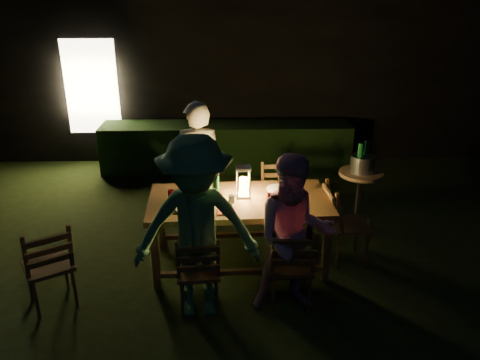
{
  "coord_description": "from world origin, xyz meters",
  "views": [
    {
      "loc": [
        -0.49,
        -3.89,
        2.93
      ],
      "look_at": [
        -0.35,
        0.96,
        0.93
      ],
      "focal_mm": 35.0,
      "sensor_mm": 36.0,
      "label": 1
    }
  ],
  "objects_px": {
    "chair_far_left": "(200,210)",
    "bottle_table": "(216,188)",
    "lantern": "(243,183)",
    "ice_bucket": "(362,164)",
    "dining_table": "(239,205)",
    "bottle_bucket_a": "(359,161)",
    "chair_near_left": "(199,284)",
    "person_opp_left": "(197,230)",
    "person_house_side": "(198,169)",
    "bottle_bucket_b": "(366,159)",
    "chair_far_right": "(277,211)",
    "chair_spare": "(51,280)",
    "chair_end": "(346,237)",
    "side_table": "(361,178)",
    "person_opp_right": "(294,236)",
    "chair_near_right": "(291,279)"
  },
  "relations": [
    {
      "from": "chair_far_left",
      "to": "bottle_table",
      "type": "height_order",
      "value": "bottle_table"
    },
    {
      "from": "lantern",
      "to": "ice_bucket",
      "type": "height_order",
      "value": "lantern"
    },
    {
      "from": "dining_table",
      "to": "bottle_bucket_a",
      "type": "height_order",
      "value": "bottle_bucket_a"
    },
    {
      "from": "chair_near_left",
      "to": "person_opp_left",
      "type": "height_order",
      "value": "person_opp_left"
    },
    {
      "from": "lantern",
      "to": "bottle_table",
      "type": "bearing_deg",
      "value": -167.84
    },
    {
      "from": "person_house_side",
      "to": "bottle_bucket_a",
      "type": "relative_size",
      "value": 5.36
    },
    {
      "from": "chair_near_left",
      "to": "bottle_bucket_b",
      "type": "height_order",
      "value": "bottle_bucket_b"
    },
    {
      "from": "chair_far_right",
      "to": "person_opp_left",
      "type": "bearing_deg",
      "value": 58.03
    },
    {
      "from": "chair_spare",
      "to": "bottle_bucket_a",
      "type": "distance_m",
      "value": 3.79
    },
    {
      "from": "bottle_bucket_b",
      "to": "bottle_table",
      "type": "bearing_deg",
      "value": -153.3
    },
    {
      "from": "lantern",
      "to": "bottle_bucket_b",
      "type": "relative_size",
      "value": 1.09
    },
    {
      "from": "dining_table",
      "to": "bottle_table",
      "type": "relative_size",
      "value": 7.13
    },
    {
      "from": "dining_table",
      "to": "lantern",
      "type": "distance_m",
      "value": 0.25
    },
    {
      "from": "person_house_side",
      "to": "chair_spare",
      "type": "bearing_deg",
      "value": 44.94
    },
    {
      "from": "chair_end",
      "to": "bottle_table",
      "type": "bearing_deg",
      "value": -91.22
    },
    {
      "from": "person_opp_left",
      "to": "side_table",
      "type": "bearing_deg",
      "value": 38.33
    },
    {
      "from": "chair_near_left",
      "to": "side_table",
      "type": "distance_m",
      "value": 2.64
    },
    {
      "from": "chair_far_right",
      "to": "bottle_bucket_a",
      "type": "distance_m",
      "value": 1.21
    },
    {
      "from": "bottle_table",
      "to": "side_table",
      "type": "bearing_deg",
      "value": 26.33
    },
    {
      "from": "person_house_side",
      "to": "bottle_bucket_b",
      "type": "xyz_separation_m",
      "value": [
        2.12,
        0.14,
        0.06
      ]
    },
    {
      "from": "chair_near_left",
      "to": "chair_far_left",
      "type": "bearing_deg",
      "value": 88.04
    },
    {
      "from": "dining_table",
      "to": "person_opp_right",
      "type": "relative_size",
      "value": 1.26
    },
    {
      "from": "person_house_side",
      "to": "bottle_table",
      "type": "distance_m",
      "value": 0.85
    },
    {
      "from": "person_house_side",
      "to": "lantern",
      "type": "bearing_deg",
      "value": 123.0
    },
    {
      "from": "dining_table",
      "to": "person_house_side",
      "type": "xyz_separation_m",
      "value": [
        -0.49,
        0.8,
        0.12
      ]
    },
    {
      "from": "chair_near_right",
      "to": "person_opp_right",
      "type": "relative_size",
      "value": 0.6
    },
    {
      "from": "person_opp_right",
      "to": "chair_near_right",
      "type": "bearing_deg",
      "value": 92.08
    },
    {
      "from": "person_opp_left",
      "to": "side_table",
      "type": "height_order",
      "value": "person_opp_left"
    },
    {
      "from": "chair_near_right",
      "to": "side_table",
      "type": "bearing_deg",
      "value": 58.87
    },
    {
      "from": "chair_spare",
      "to": "chair_end",
      "type": "bearing_deg",
      "value": -16.87
    },
    {
      "from": "chair_far_left",
      "to": "bottle_table",
      "type": "distance_m",
      "value": 1.02
    },
    {
      "from": "chair_far_left",
      "to": "chair_far_right",
      "type": "distance_m",
      "value": 1.0
    },
    {
      "from": "chair_end",
      "to": "ice_bucket",
      "type": "xyz_separation_m",
      "value": [
        0.36,
        0.84,
        0.57
      ]
    },
    {
      "from": "person_house_side",
      "to": "chair_near_right",
      "type": "bearing_deg",
      "value": 119.47
    },
    {
      "from": "chair_near_left",
      "to": "person_opp_left",
      "type": "bearing_deg",
      "value": -92.63
    },
    {
      "from": "chair_spare",
      "to": "side_table",
      "type": "distance_m",
      "value": 3.82
    },
    {
      "from": "chair_end",
      "to": "chair_spare",
      "type": "bearing_deg",
      "value": -80.02
    },
    {
      "from": "chair_near_right",
      "to": "person_house_side",
      "type": "height_order",
      "value": "person_house_side"
    },
    {
      "from": "chair_end",
      "to": "person_house_side",
      "type": "relative_size",
      "value": 0.57
    },
    {
      "from": "person_opp_right",
      "to": "lantern",
      "type": "distance_m",
      "value": 0.97
    },
    {
      "from": "person_house_side",
      "to": "ice_bucket",
      "type": "distance_m",
      "value": 2.07
    },
    {
      "from": "chair_near_right",
      "to": "chair_end",
      "type": "xyz_separation_m",
      "value": [
        0.74,
        0.81,
        0.01
      ]
    },
    {
      "from": "bottle_bucket_b",
      "to": "person_opp_right",
      "type": "bearing_deg",
      "value": -123.46
    },
    {
      "from": "dining_table",
      "to": "chair_near_right",
      "type": "height_order",
      "value": "chair_near_right"
    },
    {
      "from": "person_opp_right",
      "to": "bottle_table",
      "type": "distance_m",
      "value": 1.09
    },
    {
      "from": "chair_end",
      "to": "chair_near_left",
      "type": "bearing_deg",
      "value": -66.62
    },
    {
      "from": "person_opp_left",
      "to": "bottle_bucket_b",
      "type": "bearing_deg",
      "value": 38.27
    },
    {
      "from": "chair_far_left",
      "to": "chair_end",
      "type": "xyz_separation_m",
      "value": [
        1.71,
        -0.69,
        -0.02
      ]
    },
    {
      "from": "dining_table",
      "to": "person_opp_left",
      "type": "distance_m",
      "value": 0.95
    },
    {
      "from": "chair_near_left",
      "to": "chair_spare",
      "type": "bearing_deg",
      "value": 172.09
    }
  ]
}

